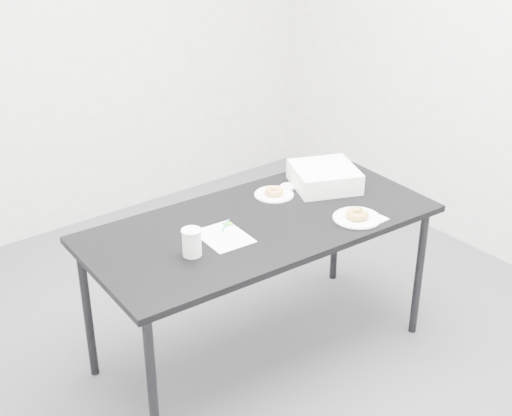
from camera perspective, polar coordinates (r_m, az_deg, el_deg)
floor at (r=3.76m, az=-1.38°, el=-12.65°), size 4.00×4.00×0.00m
wall_back at (r=4.79m, az=-16.43°, el=13.15°), size 4.00×0.02×2.70m
wall_right at (r=4.52m, az=19.66°, el=11.94°), size 0.02×4.00×2.70m
table at (r=3.47m, az=0.38°, el=-1.89°), size 1.76×0.89×0.78m
scorecard at (r=3.31m, az=-2.58°, el=-2.29°), size 0.22×0.27×0.00m
logo_patch at (r=3.41m, az=-2.27°, el=-1.28°), size 0.04×0.04×0.00m
pen at (r=3.39m, az=-2.46°, el=-1.40°), size 0.10×0.08×0.01m
napkin at (r=3.50m, az=8.78°, el=-0.82°), size 0.17×0.17×0.00m
plate_near at (r=3.49m, az=8.08°, el=-0.80°), size 0.23×0.23×0.01m
donut_near at (r=3.48m, az=8.10°, el=-0.49°), size 0.12×0.12×0.04m
plate_far at (r=3.70m, az=1.45°, el=1.09°), size 0.20×0.20×0.01m
donut_far at (r=3.69m, az=1.45°, el=1.35°), size 0.11×0.11×0.03m
coffee_cup at (r=3.14m, az=-5.16°, el=-2.75°), size 0.08×0.08×0.13m
cup_lid at (r=3.79m, az=2.60°, el=1.73°), size 0.08×0.08×0.01m
bakery_box at (r=3.80m, az=5.49°, el=2.50°), size 0.43×0.43×0.11m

